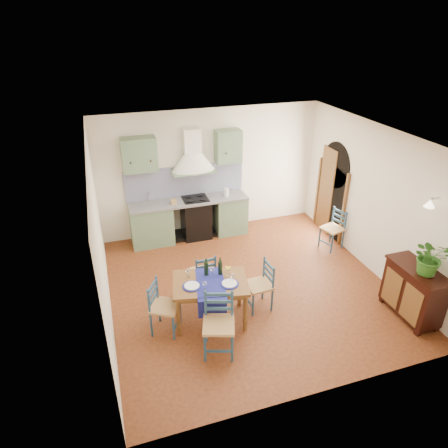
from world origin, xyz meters
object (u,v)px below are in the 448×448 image
(dining_table, at_px, (211,286))
(potted_plant, at_px, (431,257))
(chair_near, at_px, (219,324))
(sideboard, at_px, (413,291))

(dining_table, bearing_deg, potted_plant, -18.21)
(dining_table, distance_m, chair_near, 0.72)
(chair_near, xyz_separation_m, sideboard, (3.26, -0.22, 0.00))
(dining_table, bearing_deg, sideboard, -16.14)
(sideboard, distance_m, potted_plant, 0.74)
(chair_near, distance_m, sideboard, 3.27)
(chair_near, bearing_deg, dining_table, 83.32)
(chair_near, bearing_deg, potted_plant, -6.18)
(dining_table, xyz_separation_m, chair_near, (-0.08, -0.70, -0.16))
(potted_plant, bearing_deg, sideboard, 98.34)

